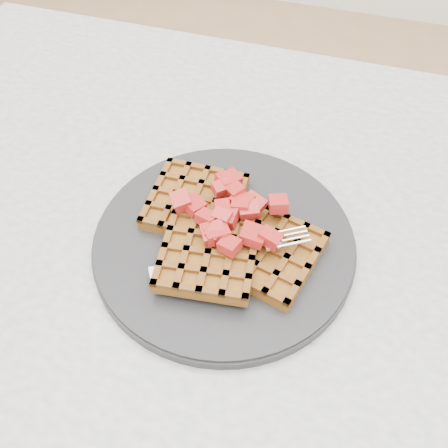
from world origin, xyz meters
TOP-DOWN VIEW (x-y plane):
  - ground at (0.00, 0.00)m, footprint 4.00×4.00m
  - table at (0.00, 0.00)m, footprint 1.20×0.80m
  - plate at (-0.06, -0.01)m, footprint 0.29×0.29m
  - waffles at (-0.06, -0.02)m, footprint 0.21×0.18m
  - strawberry_pile at (-0.06, -0.01)m, footprint 0.15×0.15m
  - fork at (-0.03, -0.04)m, footprint 0.17×0.11m

SIDE VIEW (x-z plane):
  - ground at x=0.00m, z-range 0.00..0.00m
  - table at x=0.00m, z-range 0.26..1.01m
  - plate at x=-0.06m, z-range 0.75..0.77m
  - fork at x=-0.03m, z-range 0.77..0.78m
  - waffles at x=-0.06m, z-range 0.76..0.79m
  - strawberry_pile at x=-0.06m, z-range 0.79..0.82m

